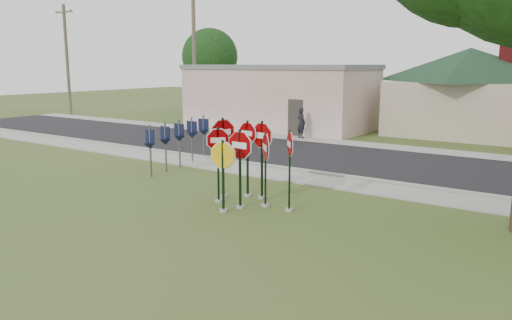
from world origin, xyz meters
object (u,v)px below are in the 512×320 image
Objects in this scene: stop_sign_left at (218,155)px; pedestrian at (301,123)px; stop_sign_yellow at (223,167)px; utility_pole_near at (194,53)px; stop_sign_center at (240,157)px.

pedestrian is (-4.53, 13.10, -0.56)m from stop_sign_left.
pedestrian is (-5.28, 13.81, -0.40)m from stop_sign_yellow.
utility_pole_near reaches higher than pedestrian.
stop_sign_center reaches higher than pedestrian.
pedestrian is at bearing -5.71° from utility_pole_near.
stop_sign_center is 1.01× the size of stop_sign_left.
stop_sign_left is at bearing 131.52° from pedestrian.
stop_sign_yellow is at bearing 133.37° from pedestrian.
stop_sign_center reaches higher than stop_sign_yellow.
stop_sign_yellow is 0.23× the size of utility_pole_near.
utility_pole_near reaches higher than stop_sign_yellow.
utility_pole_near is 5.47× the size of pedestrian.
stop_sign_yellow is 0.90× the size of stop_sign_left.
stop_sign_left is at bearing 136.60° from stop_sign_yellow.
utility_pole_near is at bearing 133.61° from stop_sign_left.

